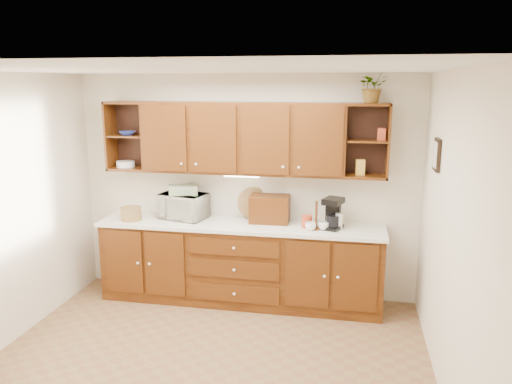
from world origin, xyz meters
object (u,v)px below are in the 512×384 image
at_px(coffee_maker, 333,214).
at_px(bread_box, 270,209).
at_px(microwave, 183,206).
at_px(potted_plant, 373,86).

bearing_deg(coffee_maker, bread_box, -168.80).
bearing_deg(bread_box, coffee_maker, -10.48).
height_order(microwave, potted_plant, potted_plant).
distance_m(microwave, coffee_maker, 1.74).
relative_size(microwave, potted_plant, 1.52).
xyz_separation_m(coffee_maker, potted_plant, (0.36, 0.11, 1.36)).
relative_size(bread_box, potted_plant, 1.27).
xyz_separation_m(microwave, coffee_maker, (1.74, -0.09, 0.02)).
xyz_separation_m(bread_box, potted_plant, (1.08, -0.00, 1.37)).
xyz_separation_m(microwave, potted_plant, (2.10, 0.02, 1.38)).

